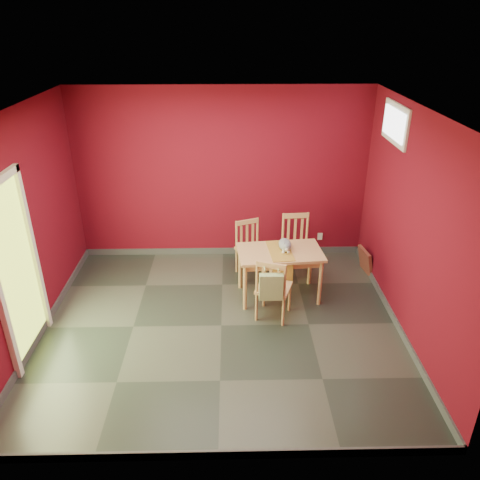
{
  "coord_description": "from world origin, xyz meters",
  "views": [
    {
      "loc": [
        0.13,
        -4.91,
        3.62
      ],
      "look_at": [
        0.25,
        0.45,
        1.0
      ],
      "focal_mm": 35.0,
      "sensor_mm": 36.0,
      "label": 1
    }
  ],
  "objects_px": {
    "chair_far_left": "(250,248)",
    "dining_table": "(280,257)",
    "picture_frame": "(365,261)",
    "chair_far_right": "(296,245)",
    "chair_near": "(273,288)",
    "tote_bag": "(271,287)",
    "cat": "(285,243)"
  },
  "relations": [
    {
      "from": "dining_table",
      "to": "picture_frame",
      "type": "xyz_separation_m",
      "value": [
        1.39,
        0.63,
        -0.43
      ]
    },
    {
      "from": "chair_far_left",
      "to": "picture_frame",
      "type": "height_order",
      "value": "chair_far_left"
    },
    {
      "from": "tote_bag",
      "to": "picture_frame",
      "type": "distance_m",
      "value": 2.11
    },
    {
      "from": "tote_bag",
      "to": "cat",
      "type": "xyz_separation_m",
      "value": [
        0.25,
        0.79,
        0.21
      ]
    },
    {
      "from": "chair_far_left",
      "to": "picture_frame",
      "type": "distance_m",
      "value": 1.78
    },
    {
      "from": "dining_table",
      "to": "chair_far_left",
      "type": "xyz_separation_m",
      "value": [
        -0.37,
        0.63,
        -0.19
      ]
    },
    {
      "from": "dining_table",
      "to": "picture_frame",
      "type": "bearing_deg",
      "value": 24.46
    },
    {
      "from": "tote_bag",
      "to": "picture_frame",
      "type": "xyz_separation_m",
      "value": [
        1.57,
        1.35,
        -0.4
      ]
    },
    {
      "from": "chair_near",
      "to": "picture_frame",
      "type": "height_order",
      "value": "chair_near"
    },
    {
      "from": "chair_far_left",
      "to": "chair_far_right",
      "type": "xyz_separation_m",
      "value": [
        0.69,
        0.03,
        0.04
      ]
    },
    {
      "from": "chair_near",
      "to": "tote_bag",
      "type": "distance_m",
      "value": 0.25
    },
    {
      "from": "chair_far_left",
      "to": "cat",
      "type": "height_order",
      "value": "cat"
    },
    {
      "from": "picture_frame",
      "to": "tote_bag",
      "type": "bearing_deg",
      "value": -139.22
    },
    {
      "from": "chair_far_right",
      "to": "picture_frame",
      "type": "height_order",
      "value": "chair_far_right"
    },
    {
      "from": "chair_near",
      "to": "cat",
      "type": "height_order",
      "value": "cat"
    },
    {
      "from": "chair_near",
      "to": "cat",
      "type": "relative_size",
      "value": 2.47
    },
    {
      "from": "dining_table",
      "to": "tote_bag",
      "type": "bearing_deg",
      "value": -103.76
    },
    {
      "from": "chair_far_left",
      "to": "picture_frame",
      "type": "xyz_separation_m",
      "value": [
        1.77,
        0.0,
        -0.24
      ]
    },
    {
      "from": "chair_far_right",
      "to": "picture_frame",
      "type": "distance_m",
      "value": 1.11
    },
    {
      "from": "chair_far_right",
      "to": "cat",
      "type": "bearing_deg",
      "value": -112.87
    },
    {
      "from": "chair_far_left",
      "to": "cat",
      "type": "relative_size",
      "value": 2.38
    },
    {
      "from": "chair_far_right",
      "to": "tote_bag",
      "type": "bearing_deg",
      "value": -109.75
    },
    {
      "from": "chair_far_right",
      "to": "cat",
      "type": "height_order",
      "value": "chair_far_right"
    },
    {
      "from": "dining_table",
      "to": "chair_far_left",
      "type": "relative_size",
      "value": 1.4
    },
    {
      "from": "chair_far_left",
      "to": "chair_near",
      "type": "xyz_separation_m",
      "value": [
        0.24,
        -1.14,
        0.02
      ]
    },
    {
      "from": "chair_near",
      "to": "tote_bag",
      "type": "bearing_deg",
      "value": -102.34
    },
    {
      "from": "dining_table",
      "to": "cat",
      "type": "xyz_separation_m",
      "value": [
        0.07,
        0.07,
        0.18
      ]
    },
    {
      "from": "dining_table",
      "to": "tote_bag",
      "type": "relative_size",
      "value": 2.89
    },
    {
      "from": "chair_far_left",
      "to": "dining_table",
      "type": "bearing_deg",
      "value": -59.37
    },
    {
      "from": "chair_near",
      "to": "chair_far_left",
      "type": "bearing_deg",
      "value": 102.0
    },
    {
      "from": "chair_far_left",
      "to": "cat",
      "type": "bearing_deg",
      "value": -51.32
    },
    {
      "from": "chair_far_right",
      "to": "tote_bag",
      "type": "xyz_separation_m",
      "value": [
        -0.5,
        -1.38,
        0.12
      ]
    }
  ]
}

